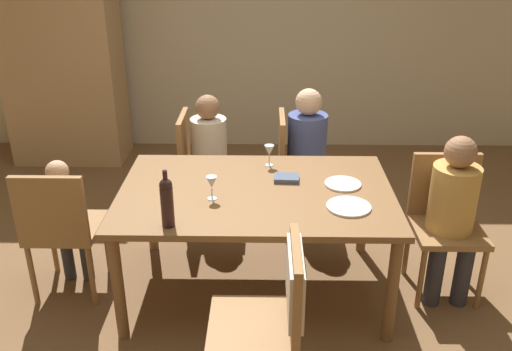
# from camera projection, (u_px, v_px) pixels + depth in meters

# --- Properties ---
(ground_plane) EXTENTS (10.00, 10.00, 0.00)m
(ground_plane) POSITION_uv_depth(u_px,v_px,m) (256.00, 288.00, 3.79)
(ground_plane) COLOR brown
(rear_room_partition) EXTENTS (6.40, 0.12, 2.70)m
(rear_room_partition) POSITION_uv_depth(u_px,v_px,m) (260.00, 21.00, 5.74)
(rear_room_partition) COLOR beige
(rear_room_partition) RESTS_ON ground_plane
(armoire_cabinet) EXTENTS (1.18, 0.62, 2.18)m
(armoire_cabinet) POSITION_uv_depth(u_px,v_px,m) (62.00, 54.00, 5.47)
(armoire_cabinet) COLOR tan
(armoire_cabinet) RESTS_ON ground_plane
(dining_table) EXTENTS (1.72, 1.13, 0.75)m
(dining_table) POSITION_uv_depth(u_px,v_px,m) (256.00, 201.00, 3.51)
(dining_table) COLOR brown
(dining_table) RESTS_ON ground_plane
(chair_far_left) EXTENTS (0.44, 0.44, 0.92)m
(chair_far_left) POSITION_uv_depth(u_px,v_px,m) (199.00, 162.00, 4.43)
(chair_far_left) COLOR olive
(chair_far_left) RESTS_ON ground_plane
(chair_far_right) EXTENTS (0.44, 0.44, 0.92)m
(chair_far_right) POSITION_uv_depth(u_px,v_px,m) (295.00, 162.00, 4.42)
(chair_far_right) COLOR olive
(chair_far_right) RESTS_ON ground_plane
(chair_right_end) EXTENTS (0.44, 0.44, 0.92)m
(chair_right_end) POSITION_uv_depth(u_px,v_px,m) (445.00, 214.00, 3.63)
(chair_right_end) COLOR olive
(chair_right_end) RESTS_ON ground_plane
(chair_left_end) EXTENTS (0.44, 0.44, 0.92)m
(chair_left_end) POSITION_uv_depth(u_px,v_px,m) (60.00, 225.00, 3.50)
(chair_left_end) COLOR olive
(chair_left_end) RESTS_ON ground_plane
(chair_near) EXTENTS (0.46, 0.44, 0.92)m
(chair_near) POSITION_uv_depth(u_px,v_px,m) (278.00, 304.00, 2.68)
(chair_near) COLOR olive
(chair_near) RESTS_ON ground_plane
(person_woman_host) EXTENTS (0.33, 0.28, 1.08)m
(person_woman_host) POSITION_uv_depth(u_px,v_px,m) (212.00, 150.00, 4.39)
(person_woman_host) COLOR #33333D
(person_woman_host) RESTS_ON ground_plane
(person_man_bearded) EXTENTS (0.35, 0.31, 1.14)m
(person_man_bearded) POSITION_uv_depth(u_px,v_px,m) (310.00, 148.00, 4.37)
(person_man_bearded) COLOR #33333D
(person_man_bearded) RESTS_ON ground_plane
(person_man_guest) EXTENTS (0.30, 0.34, 1.11)m
(person_man_guest) POSITION_uv_depth(u_px,v_px,m) (453.00, 208.00, 3.48)
(person_man_guest) COLOR #33333D
(person_man_guest) RESTS_ON ground_plane
(person_child_small) EXTENTS (0.22, 0.25, 0.94)m
(person_child_small) POSITION_uv_depth(u_px,v_px,m) (65.00, 213.00, 3.59)
(person_child_small) COLOR #33333D
(person_child_small) RESTS_ON ground_plane
(wine_bottle_tall_green) EXTENTS (0.07, 0.07, 0.34)m
(wine_bottle_tall_green) POSITION_uv_depth(u_px,v_px,m) (167.00, 201.00, 3.00)
(wine_bottle_tall_green) COLOR black
(wine_bottle_tall_green) RESTS_ON dining_table
(wine_glass_near_left) EXTENTS (0.07, 0.07, 0.15)m
(wine_glass_near_left) POSITION_uv_depth(u_px,v_px,m) (212.00, 183.00, 3.32)
(wine_glass_near_left) COLOR silver
(wine_glass_near_left) RESTS_ON dining_table
(wine_glass_centre) EXTENTS (0.07, 0.07, 0.15)m
(wine_glass_centre) POSITION_uv_depth(u_px,v_px,m) (269.00, 151.00, 3.79)
(wine_glass_centre) COLOR silver
(wine_glass_centre) RESTS_ON dining_table
(dinner_plate_host) EXTENTS (0.23, 0.23, 0.01)m
(dinner_plate_host) POSITION_uv_depth(u_px,v_px,m) (343.00, 184.00, 3.54)
(dinner_plate_host) COLOR white
(dinner_plate_host) RESTS_ON dining_table
(dinner_plate_guest_left) EXTENTS (0.26, 0.26, 0.01)m
(dinner_plate_guest_left) POSITION_uv_depth(u_px,v_px,m) (349.00, 207.00, 3.26)
(dinner_plate_guest_left) COLOR white
(dinner_plate_guest_left) RESTS_ON dining_table
(folded_napkin) EXTENTS (0.17, 0.13, 0.03)m
(folded_napkin) POSITION_uv_depth(u_px,v_px,m) (287.00, 178.00, 3.60)
(folded_napkin) COLOR #4C5B75
(folded_napkin) RESTS_ON dining_table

